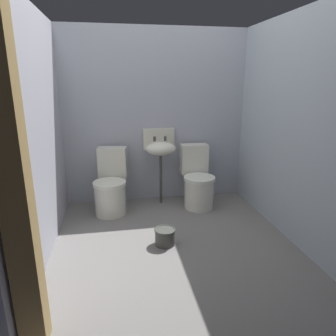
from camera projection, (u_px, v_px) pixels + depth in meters
ground_plane at (173, 244)px, 3.18m from camera, size 2.80×2.86×0.08m
wall_back at (155, 117)px, 4.06m from camera, size 2.80×0.10×2.25m
wall_left at (35, 136)px, 2.74m from camera, size 0.10×2.66×2.25m
wall_right at (290, 128)px, 3.16m from camera, size 0.10×2.66×2.25m
wooden_door_post at (12, 173)px, 1.65m from camera, size 0.16×0.16×2.25m
toilet_left at (111, 187)px, 3.80m from camera, size 0.47×0.64×0.78m
toilet_right at (198, 182)px, 3.99m from camera, size 0.40×0.59×0.78m
sink at (160, 148)px, 3.97m from camera, size 0.42×0.35×0.99m
bucket at (165, 236)px, 3.07m from camera, size 0.22×0.22×0.17m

